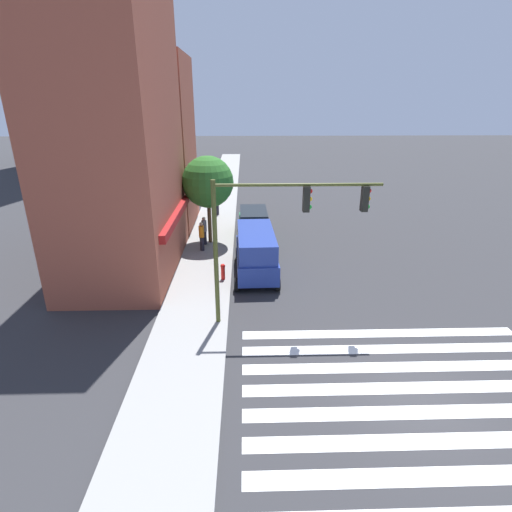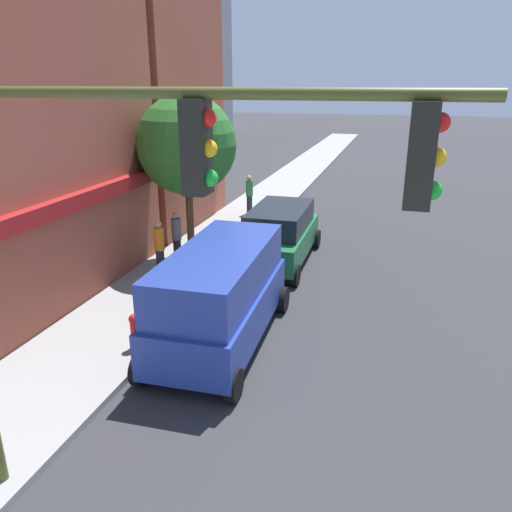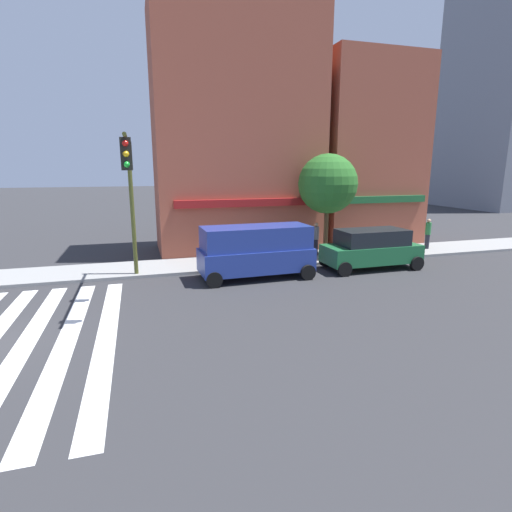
% 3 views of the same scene
% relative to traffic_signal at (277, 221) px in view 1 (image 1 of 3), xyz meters
% --- Properties ---
extents(ground_plane, '(200.00, 200.00, 0.00)m').
position_rel_traffic_signal_xyz_m(ground_plane, '(-4.65, -4.04, -4.40)').
color(ground_plane, '#2D2D30').
extents(sidewalk_left, '(120.00, 3.00, 0.15)m').
position_rel_traffic_signal_xyz_m(sidewalk_left, '(-4.65, 3.46, -4.33)').
color(sidewalk_left, gray).
rests_on(sidewalk_left, ground_plane).
extents(crosswalk_stripes, '(8.11, 10.80, 0.01)m').
position_rel_traffic_signal_xyz_m(crosswalk_stripes, '(-4.65, -4.04, -4.40)').
color(crosswalk_stripes, silver).
rests_on(crosswalk_stripes, ground_plane).
extents(storefront_row, '(16.33, 5.30, 13.65)m').
position_rel_traffic_signal_xyz_m(storefront_row, '(9.08, 7.46, 2.02)').
color(storefront_row, '#9E4C38').
rests_on(storefront_row, ground_plane).
extents(traffic_signal, '(0.32, 6.29, 5.97)m').
position_rel_traffic_signal_xyz_m(traffic_signal, '(0.00, 0.00, 0.00)').
color(traffic_signal, '#474C1E').
rests_on(traffic_signal, ground_plane).
extents(van_blue, '(5.06, 2.22, 2.34)m').
position_rel_traffic_signal_xyz_m(van_blue, '(5.16, 0.66, -3.12)').
color(van_blue, navy).
rests_on(van_blue, ground_plane).
extents(suv_green, '(4.72, 2.12, 1.94)m').
position_rel_traffic_signal_xyz_m(suv_green, '(11.02, 0.66, -3.37)').
color(suv_green, '#1E6638').
rests_on(suv_green, ground_plane).
extents(pedestrian_orange_vest, '(0.32, 0.32, 1.77)m').
position_rel_traffic_signal_xyz_m(pedestrian_orange_vest, '(8.38, 3.83, -3.33)').
color(pedestrian_orange_vest, '#23232D').
rests_on(pedestrian_orange_vest, sidewalk_left).
extents(pedestrian_grey_coat, '(0.32, 0.32, 1.77)m').
position_rel_traffic_signal_xyz_m(pedestrian_grey_coat, '(9.52, 3.78, -3.33)').
color(pedestrian_grey_coat, '#23232D').
rests_on(pedestrian_grey_coat, sidewalk_left).
extents(pedestrian_green_top, '(0.32, 0.32, 1.77)m').
position_rel_traffic_signal_xyz_m(pedestrian_green_top, '(16.54, 3.41, -3.33)').
color(pedestrian_green_top, '#23232D').
rests_on(pedestrian_green_top, sidewalk_left).
extents(fire_hydrant, '(0.24, 0.24, 0.84)m').
position_rel_traffic_signal_xyz_m(fire_hydrant, '(4.13, 2.36, -3.79)').
color(fire_hydrant, red).
rests_on(fire_hydrant, sidewalk_left).
extents(street_tree, '(3.14, 3.14, 5.43)m').
position_rel_traffic_signal_xyz_m(street_tree, '(9.94, 3.46, -0.40)').
color(street_tree, brown).
rests_on(street_tree, sidewalk_left).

